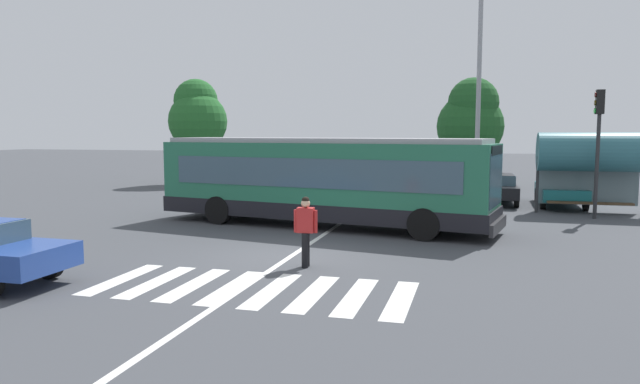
# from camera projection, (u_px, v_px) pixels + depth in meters

# --- Properties ---
(ground_plane) EXTENTS (160.00, 160.00, 0.00)m
(ground_plane) POSITION_uv_depth(u_px,v_px,m) (286.00, 256.00, 15.34)
(ground_plane) COLOR #424449
(city_transit_bus) EXTENTS (12.18, 4.69, 3.06)m
(city_transit_bus) POSITION_uv_depth(u_px,v_px,m) (322.00, 181.00, 20.09)
(city_transit_bus) COLOR black
(city_transit_bus) RESTS_ON ground_plane
(pedestrian_crossing_street) EXTENTS (0.58, 0.34, 1.72)m
(pedestrian_crossing_street) POSITION_uv_depth(u_px,v_px,m) (306.00, 228.00, 14.00)
(pedestrian_crossing_street) COLOR black
(pedestrian_crossing_street) RESTS_ON ground_plane
(parked_car_silver) EXTENTS (1.89, 4.51, 1.35)m
(parked_car_silver) POSITION_uv_depth(u_px,v_px,m) (274.00, 182.00, 29.26)
(parked_car_silver) COLOR black
(parked_car_silver) RESTS_ON ground_plane
(parked_car_blue) EXTENTS (2.04, 4.58, 1.35)m
(parked_car_blue) POSITION_uv_depth(u_px,v_px,m) (327.00, 183.00, 28.47)
(parked_car_blue) COLOR black
(parked_car_blue) RESTS_ON ground_plane
(parked_car_charcoal) EXTENTS (2.08, 4.60, 1.35)m
(parked_car_charcoal) POSITION_uv_depth(u_px,v_px,m) (381.00, 185.00, 27.76)
(parked_car_charcoal) COLOR black
(parked_car_charcoal) RESTS_ON ground_plane
(parked_car_white) EXTENTS (1.90, 4.51, 1.35)m
(parked_car_white) POSITION_uv_depth(u_px,v_px,m) (435.00, 186.00, 26.99)
(parked_car_white) COLOR black
(parked_car_white) RESTS_ON ground_plane
(parked_car_black) EXTENTS (1.89, 4.51, 1.35)m
(parked_car_black) POSITION_uv_depth(u_px,v_px,m) (496.00, 187.00, 26.71)
(parked_car_black) COLOR black
(parked_car_black) RESTS_ON ground_plane
(parked_car_teal) EXTENTS (1.91, 4.52, 1.35)m
(parked_car_teal) POSITION_uv_depth(u_px,v_px,m) (561.00, 189.00, 25.68)
(parked_car_teal) COLOR black
(parked_car_teal) RESTS_ON ground_plane
(traffic_light_far_corner) EXTENTS (0.33, 0.32, 4.83)m
(traffic_light_far_corner) POSITION_uv_depth(u_px,v_px,m) (598.00, 133.00, 21.66)
(traffic_light_far_corner) COLOR #28282B
(traffic_light_far_corner) RESTS_ON ground_plane
(bus_stop_shelter) EXTENTS (4.10, 1.54, 3.25)m
(bus_stop_shelter) POSITION_uv_depth(u_px,v_px,m) (592.00, 154.00, 22.95)
(bus_stop_shelter) COLOR #28282B
(bus_stop_shelter) RESTS_ON ground_plane
(twin_arm_street_lamp) EXTENTS (4.57, 0.32, 10.10)m
(twin_arm_street_lamp) POSITION_uv_depth(u_px,v_px,m) (479.00, 66.00, 25.26)
(twin_arm_street_lamp) COLOR #939399
(twin_arm_street_lamp) RESTS_ON ground_plane
(background_tree_left) EXTENTS (3.66, 3.66, 6.59)m
(background_tree_left) POSITION_uv_depth(u_px,v_px,m) (197.00, 115.00, 36.34)
(background_tree_left) COLOR brown
(background_tree_left) RESTS_ON ground_plane
(background_tree_right) EXTENTS (3.96, 3.96, 6.49)m
(background_tree_right) POSITION_uv_depth(u_px,v_px,m) (471.00, 119.00, 34.67)
(background_tree_right) COLOR brown
(background_tree_right) RESTS_ON ground_plane
(crosswalk_painted_stripes) EXTENTS (6.66, 2.79, 0.01)m
(crosswalk_painted_stripes) POSITION_uv_depth(u_px,v_px,m) (252.00, 289.00, 12.12)
(crosswalk_painted_stripes) COLOR silver
(crosswalk_painted_stripes) RESTS_ON ground_plane
(lane_center_line) EXTENTS (0.16, 24.00, 0.01)m
(lane_center_line) POSITION_uv_depth(u_px,v_px,m) (312.00, 242.00, 17.22)
(lane_center_line) COLOR silver
(lane_center_line) RESTS_ON ground_plane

